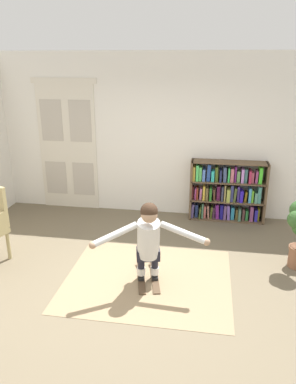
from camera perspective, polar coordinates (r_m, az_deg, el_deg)
The scene contains 7 objects.
ground_plane at distance 4.99m, azimuth -2.30°, elevation -14.13°, with size 7.20×7.20×0.00m, color brown.
back_wall at distance 6.84m, azimuth 1.91°, elevation 8.47°, with size 6.00×0.10×2.90m, color silver.
double_door at distance 7.26m, azimuth -12.06°, elevation 6.93°, with size 1.22×0.05×2.45m.
rug at distance 5.13m, azimuth -0.00°, elevation -13.02°, with size 2.17×1.86×0.01m, color #8E7758.
bookshelf at distance 6.84m, azimuth 11.78°, elevation -0.08°, with size 1.33×0.30×1.08m.
skis_pair at distance 5.14m, azimuth -0.02°, elevation -12.66°, with size 0.43×0.79×0.07m.
person_skier at distance 4.68m, azimuth 0.09°, elevation -6.97°, with size 1.41×0.72×1.10m.
Camera 1 is at (0.86, -4.06, 2.77)m, focal length 35.18 mm.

